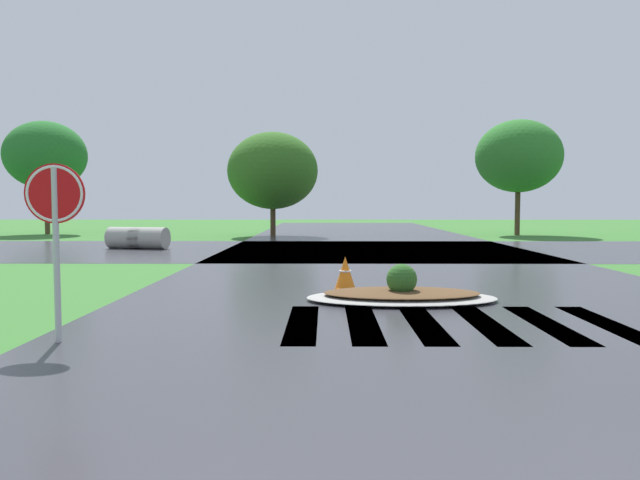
% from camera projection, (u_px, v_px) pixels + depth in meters
% --- Properties ---
extents(asphalt_roadway, '(11.47, 80.00, 0.01)m').
position_uv_depth(asphalt_roadway, '(414.00, 286.00, 12.89)').
color(asphalt_roadway, '#35353A').
rests_on(asphalt_roadway, ground).
extents(asphalt_cross_road, '(90.00, 10.32, 0.01)m').
position_uv_depth(asphalt_cross_road, '(376.00, 250.00, 22.63)').
color(asphalt_cross_road, '#35353A').
rests_on(asphalt_cross_road, ground).
extents(crosswalk_stripes, '(4.95, 2.90, 0.01)m').
position_uv_depth(crosswalk_stripes, '(454.00, 323.00, 8.87)').
color(crosswalk_stripes, white).
rests_on(crosswalk_stripes, ground).
extents(stop_sign, '(0.76, 0.08, 2.29)m').
position_uv_depth(stop_sign, '(55.00, 211.00, 7.59)').
color(stop_sign, '#B2B5BA').
rests_on(stop_sign, ground).
extents(median_island, '(3.47, 1.85, 0.68)m').
position_uv_depth(median_island, '(402.00, 294.00, 10.91)').
color(median_island, '#9E9B93').
rests_on(median_island, ground).
extents(drainage_pipe_stack, '(2.51, 1.34, 0.84)m').
position_uv_depth(drainage_pipe_stack, '(138.00, 238.00, 23.26)').
color(drainage_pipe_stack, '#9E9B93').
rests_on(drainage_pipe_stack, ground).
extents(traffic_cone, '(0.43, 0.43, 0.67)m').
position_uv_depth(traffic_cone, '(345.00, 273.00, 12.45)').
color(traffic_cone, orange).
rests_on(traffic_cone, ground).
extents(background_treeline, '(43.88, 6.74, 6.56)m').
position_uv_depth(background_treeline, '(402.00, 159.00, 32.56)').
color(background_treeline, '#4C3823').
rests_on(background_treeline, ground).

